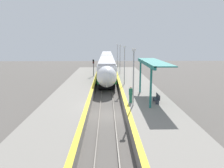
# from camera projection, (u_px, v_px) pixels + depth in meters

# --- Properties ---
(ground_plane) EXTENTS (120.00, 120.00, 0.00)m
(ground_plane) POSITION_uv_depth(u_px,v_px,m) (107.00, 115.00, 21.12)
(ground_plane) COLOR #56514C
(rail_left) EXTENTS (0.08, 90.00, 0.15)m
(rail_left) POSITION_uv_depth(u_px,v_px,m) (99.00, 115.00, 21.09)
(rail_left) COLOR slate
(rail_left) RESTS_ON ground_plane
(rail_right) EXTENTS (0.08, 90.00, 0.15)m
(rail_right) POSITION_uv_depth(u_px,v_px,m) (114.00, 115.00, 21.13)
(rail_right) COLOR slate
(rail_right) RESTS_ON ground_plane
(train) EXTENTS (2.85, 42.87, 3.99)m
(train) POSITION_uv_depth(u_px,v_px,m) (107.00, 63.00, 48.70)
(train) COLOR black
(train) RESTS_ON ground_plane
(platform_right) EXTENTS (5.05, 64.00, 0.98)m
(platform_right) POSITION_uv_depth(u_px,v_px,m) (151.00, 110.00, 21.13)
(platform_right) COLOR gray
(platform_right) RESTS_ON ground_plane
(platform_left) EXTENTS (4.74, 64.00, 0.98)m
(platform_left) POSITION_uv_depth(u_px,v_px,m) (64.00, 111.00, 20.94)
(platform_left) COLOR gray
(platform_left) RESTS_ON ground_plane
(platform_bench) EXTENTS (0.44, 1.59, 0.89)m
(platform_bench) POSITION_uv_depth(u_px,v_px,m) (157.00, 98.00, 21.87)
(platform_bench) COLOR #2D333D
(platform_bench) RESTS_ON platform_right
(person_waiting) EXTENTS (0.36, 0.22, 1.67)m
(person_waiting) POSITION_uv_depth(u_px,v_px,m) (131.00, 94.00, 21.82)
(person_waiting) COLOR #1E604C
(person_waiting) RESTS_ON platform_right
(railway_signal) EXTENTS (0.28, 0.28, 3.94)m
(railway_signal) POSITION_uv_depth(u_px,v_px,m) (93.00, 68.00, 38.45)
(railway_signal) COLOR #59595E
(railway_signal) RESTS_ON ground_plane
(lamppost_near) EXTENTS (0.36, 0.20, 5.44)m
(lamppost_near) POSITION_uv_depth(u_px,v_px,m) (133.00, 74.00, 20.45)
(lamppost_near) COLOR #9E9EA3
(lamppost_near) RESTS_ON platform_right
(lamppost_mid) EXTENTS (0.36, 0.20, 5.44)m
(lamppost_mid) POSITION_uv_depth(u_px,v_px,m) (124.00, 63.00, 30.85)
(lamppost_mid) COLOR #9E9EA3
(lamppost_mid) RESTS_ON platform_right
(lamppost_far) EXTENTS (0.36, 0.20, 5.44)m
(lamppost_far) POSITION_uv_depth(u_px,v_px,m) (120.00, 57.00, 41.24)
(lamppost_far) COLOR #9E9EA3
(lamppost_far) RESTS_ON platform_right
(lamppost_farthest) EXTENTS (0.36, 0.20, 5.44)m
(lamppost_farthest) POSITION_uv_depth(u_px,v_px,m) (117.00, 54.00, 51.63)
(lamppost_farthest) COLOR #9E9EA3
(lamppost_farthest) RESTS_ON platform_right
(station_canopy) EXTENTS (2.02, 9.36, 4.04)m
(station_canopy) POSITION_uv_depth(u_px,v_px,m) (151.00, 64.00, 22.72)
(station_canopy) COLOR #1E6B66
(station_canopy) RESTS_ON platform_right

